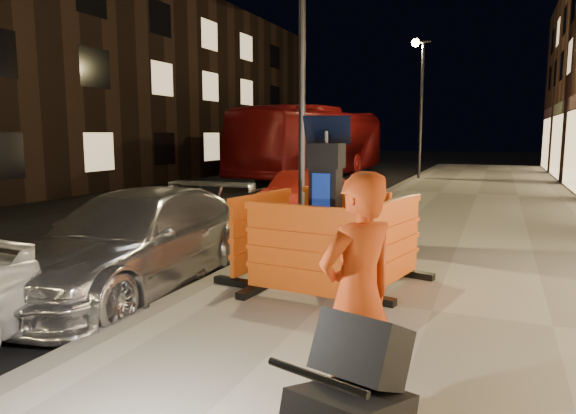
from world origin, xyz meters
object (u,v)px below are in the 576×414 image
at_px(barrier_kerbside, 262,234).
at_px(man, 358,297).
at_px(barrier_front, 300,254).
at_px(barrier_bldgside, 395,245).
at_px(car_red, 303,218).
at_px(parking_kiosk, 325,205).
at_px(car_silver, 138,287).
at_px(bus_doubledecker, 314,177).
at_px(barrier_back, 345,227).

xyz_separation_m(barrier_kerbside, man, (2.23, -3.16, 0.29)).
relative_size(barrier_front, barrier_bldgside, 1.00).
bearing_deg(man, car_red, -121.40).
bearing_deg(barrier_bldgside, parking_kiosk, 102.48).
relative_size(barrier_kerbside, car_silver, 0.32).
xyz_separation_m(barrier_front, bus_doubledecker, (-6.44, 18.76, -0.74)).
xyz_separation_m(car_red, bus_doubledecker, (-3.99, 12.16, 0.00)).
relative_size(barrier_back, bus_doubledecker, 0.12).
distance_m(parking_kiosk, bus_doubledecker, 18.98).
bearing_deg(man, barrier_front, -114.24).
distance_m(car_red, bus_doubledecker, 12.80).
height_order(barrier_front, barrier_back, same).
bearing_deg(parking_kiosk, barrier_bldgside, 10.48).
distance_m(barrier_bldgside, bus_doubledecker, 19.30).
height_order(barrier_back, car_silver, barrier_back).
bearing_deg(barrier_kerbside, car_red, 23.34).
bearing_deg(man, barrier_bldgside, -138.38).
height_order(parking_kiosk, man, parking_kiosk).
bearing_deg(parking_kiosk, man, -57.46).
height_order(barrier_front, car_silver, barrier_front).
relative_size(barrier_bldgside, car_red, 0.41).
height_order(car_silver, man, man).
bearing_deg(car_red, bus_doubledecker, 108.14).
bearing_deg(barrier_bldgside, barrier_front, 147.48).
relative_size(barrier_back, barrier_kerbside, 1.00).
xyz_separation_m(barrier_back, barrier_kerbside, (-0.95, -0.95, 0.00)).
bearing_deg(barrier_bldgside, car_red, 43.50).
bearing_deg(parking_kiosk, car_silver, -151.44).
bearing_deg(barrier_back, barrier_kerbside, -121.52).
xyz_separation_m(barrier_back, man, (1.28, -4.11, 0.29)).
distance_m(bus_doubledecker, man, 22.37).
distance_m(barrier_back, barrier_kerbside, 1.34).
bearing_deg(man, car_silver, -85.92).
bearing_deg(barrier_front, parking_kiosk, 95.48).
height_order(barrier_front, barrier_kerbside, same).
distance_m(barrier_back, man, 4.31).
relative_size(parking_kiosk, barrier_front, 1.40).
bearing_deg(bus_doubledecker, car_red, -66.46).
height_order(barrier_bldgside, bus_doubledecker, bus_doubledecker).
relative_size(parking_kiosk, barrier_bldgside, 1.40).
bearing_deg(man, bus_doubledecker, -124.12).
bearing_deg(car_red, barrier_front, -69.69).
bearing_deg(car_silver, car_red, 87.60).
height_order(car_red, man, man).
distance_m(barrier_front, man, 2.57).
relative_size(bus_doubledecker, man, 6.98).
distance_m(barrier_front, barrier_kerbside, 1.34).
distance_m(barrier_kerbside, bus_doubledecker, 18.65).
bearing_deg(barrier_front, man, -54.43).
height_order(parking_kiosk, barrier_kerbside, parking_kiosk).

